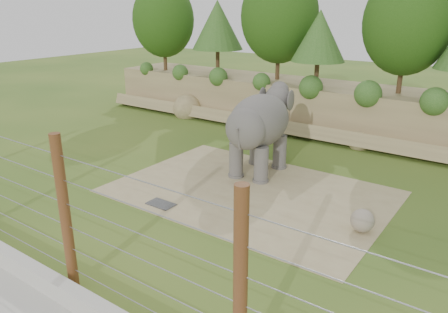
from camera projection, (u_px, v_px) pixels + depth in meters
The scene contains 8 objects.
ground at pixel (189, 218), 14.47m from camera, with size 90.00×90.00×0.00m, color #375D1D.
back_embankment at pixel (353, 60), 22.57m from camera, with size 30.00×5.52×8.77m.
dirt_patch at pixel (250, 192), 16.50m from camera, with size 10.00×7.00×0.02m, color #9F8B5F.
drain_grate at pixel (161, 204), 15.42m from camera, with size 1.00×0.60×0.03m, color #262628.
elephant at pixel (259, 133), 17.85m from camera, with size 1.83×4.27×3.46m, color #55524C, non-canonical shape.
stone_ball at pixel (362, 221), 13.49m from camera, with size 0.74×0.74×0.74m, color gray.
retaining_wall at pixel (56, 287), 10.55m from camera, with size 26.00×0.35×0.50m, color beige.
barrier_fence at pixel (65, 214), 10.36m from camera, with size 20.26×0.26×4.00m.
Camera 1 is at (8.50, -9.88, 6.72)m, focal length 35.00 mm.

